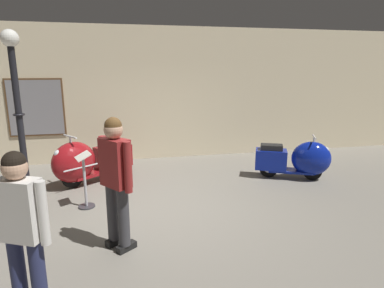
# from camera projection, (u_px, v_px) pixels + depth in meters

# --- Properties ---
(ground_plane) EXTENTS (60.00, 60.00, 0.00)m
(ground_plane) POSITION_uv_depth(u_px,v_px,m) (162.00, 210.00, 5.45)
(ground_plane) COLOR slate
(showroom_back_wall) EXTENTS (18.00, 0.24, 3.35)m
(showroom_back_wall) POSITION_uv_depth(u_px,v_px,m) (143.00, 94.00, 8.31)
(showroom_back_wall) COLOR beige
(showroom_back_wall) RESTS_ON ground
(scooter_0) EXTENTS (1.69, 1.41, 1.06)m
(scooter_0) POSITION_uv_depth(u_px,v_px,m) (87.00, 161.00, 6.63)
(scooter_0) COLOR black
(scooter_0) RESTS_ON ground
(scooter_1) EXTENTS (1.60, 1.04, 0.95)m
(scooter_1) POSITION_uv_depth(u_px,v_px,m) (299.00, 159.00, 6.92)
(scooter_1) COLOR black
(scooter_1) RESTS_ON ground
(lamppost) EXTENTS (0.29, 0.29, 2.94)m
(lamppost) POSITION_uv_depth(u_px,v_px,m) (18.00, 110.00, 5.55)
(lamppost) COLOR black
(lamppost) RESTS_ON ground
(visitor_0) EXTENTS (0.51, 0.37, 1.63)m
(visitor_0) POSITION_uv_depth(u_px,v_px,m) (22.00, 225.00, 2.92)
(visitor_0) COLOR black
(visitor_0) RESTS_ON ground
(visitor_1) EXTENTS (0.43, 0.49, 1.75)m
(visitor_1) POSITION_uv_depth(u_px,v_px,m) (116.00, 175.00, 4.09)
(visitor_1) COLOR black
(visitor_1) RESTS_ON ground
(info_stanchion) EXTENTS (0.31, 0.37, 0.96)m
(info_stanchion) POSITION_uv_depth(u_px,v_px,m) (85.00, 185.00, 5.49)
(info_stanchion) COLOR #333338
(info_stanchion) RESTS_ON ground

